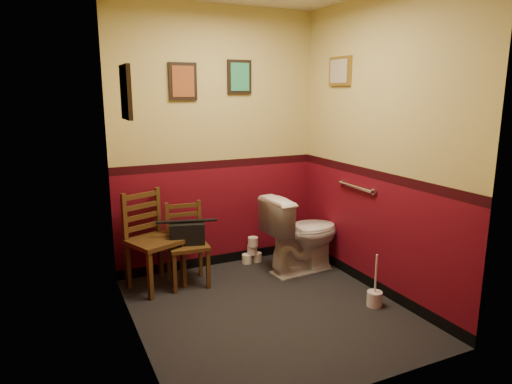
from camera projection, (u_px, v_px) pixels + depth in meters
floor at (268, 310)px, 3.96m from camera, size 2.20×2.40×0.00m
wall_back at (217, 141)px, 4.73m from camera, size 2.20×0.00×2.70m
wall_front at (364, 182)px, 2.61m from camera, size 2.20×0.00×2.70m
wall_left at (130, 165)px, 3.21m from camera, size 0.00×2.40×2.70m
wall_right at (378, 148)px, 4.12m from camera, size 0.00×2.40×2.70m
grab_bar at (356, 187)px, 4.42m from camera, size 0.05×0.56×0.06m
framed_print_back_a at (183, 81)px, 4.43m from camera, size 0.28×0.04×0.36m
framed_print_back_b at (239, 77)px, 4.67m from camera, size 0.26×0.04×0.34m
framed_print_left at (126, 92)px, 3.20m from camera, size 0.04×0.30×0.38m
framed_print_right at (340, 71)px, 4.49m from camera, size 0.04×0.34×0.28m
toilet at (302, 234)px, 4.74m from camera, size 0.86×0.53×0.81m
toilet_brush at (375, 298)px, 4.02m from camera, size 0.13×0.13×0.48m
chair_left at (152, 240)px, 4.34m from camera, size 0.57×0.57×0.93m
chair_right at (187, 244)px, 4.44m from camera, size 0.40×0.40×0.80m
handbag at (187, 233)px, 4.38m from camera, size 0.36×0.24×0.24m
tp_stack at (252, 252)px, 5.03m from camera, size 0.23×0.14×0.30m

